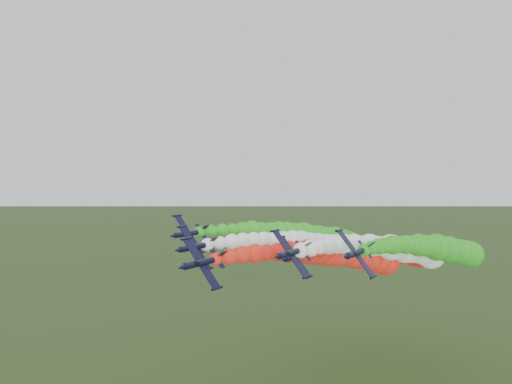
# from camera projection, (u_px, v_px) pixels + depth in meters

# --- Properties ---
(jet_lead) EXTENTS (16.37, 88.91, 18.62)m
(jet_lead) POSITION_uv_depth(u_px,v_px,m) (351.00, 256.00, 133.61)
(jet_lead) COLOR black
(jet_lead) RESTS_ON ground
(jet_inner_left) EXTENTS (16.29, 88.83, 18.54)m
(jet_inner_left) POSITION_uv_depth(u_px,v_px,m) (334.00, 246.00, 148.17)
(jet_inner_left) COLOR black
(jet_inner_left) RESTS_ON ground
(jet_inner_right) EXTENTS (16.36, 88.90, 18.60)m
(jet_inner_right) POSITION_uv_depth(u_px,v_px,m) (402.00, 250.00, 139.24)
(jet_inner_right) COLOR black
(jet_inner_right) RESTS_ON ground
(jet_outer_left) EXTENTS (15.67, 88.21, 17.92)m
(jet_outer_left) POSITION_uv_depth(u_px,v_px,m) (314.00, 236.00, 158.83)
(jet_outer_left) COLOR black
(jet_outer_left) RESTS_ON ground
(jet_outer_right) EXTENTS (15.87, 88.41, 18.11)m
(jet_outer_right) POSITION_uv_depth(u_px,v_px,m) (446.00, 250.00, 138.15)
(jet_outer_right) COLOR black
(jet_outer_right) RESTS_ON ground
(jet_trail) EXTENTS (15.84, 88.38, 18.09)m
(jet_trail) POSITION_uv_depth(u_px,v_px,m) (393.00, 252.00, 152.31)
(jet_trail) COLOR black
(jet_trail) RESTS_ON ground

